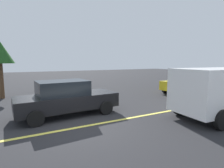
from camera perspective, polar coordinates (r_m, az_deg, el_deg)
The scene contains 4 objects.
ground_plane at distance 7.20m, azimuth -8.96°, elevation -13.22°, with size 80.00×80.00×0.00m, color #262628.
lane_marking_centre at distance 8.61m, azimuth 10.50°, elevation -9.76°, with size 28.00×0.16×0.01m, color #E0D14C.
car_black_behind_van at distance 8.60m, azimuth -14.25°, elevation -4.31°, with size 4.64×2.11×1.63m.
car_yellow_approaching at distance 15.32m, azimuth 23.00°, elevation 0.45°, with size 4.71×2.39×1.69m.
Camera 1 is at (-2.22, -6.37, 2.51)m, focal length 28.78 mm.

